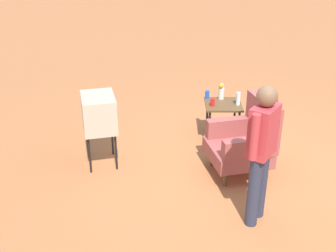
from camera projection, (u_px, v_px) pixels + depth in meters
ground_plane at (250, 172)px, 5.80m from camera, size 60.00×60.00×0.00m
armchair at (246, 140)px, 5.61m from camera, size 0.93×0.94×1.06m
side_table at (223, 109)px, 6.53m from camera, size 0.56×0.56×0.60m
tv_on_stand at (99, 113)px, 5.71m from camera, size 0.69×0.57×1.03m
person_standing at (262, 148)px, 4.48m from camera, size 0.49×0.38×1.64m
soda_can_blue at (207, 94)px, 6.68m from camera, size 0.07×0.07×0.12m
bottle_short_clear at (238, 99)px, 6.41m from camera, size 0.06×0.06×0.20m
soda_can_red at (213, 102)px, 6.39m from camera, size 0.07×0.07×0.12m
flower_vase at (221, 90)px, 6.62m from camera, size 0.14×0.10×0.27m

